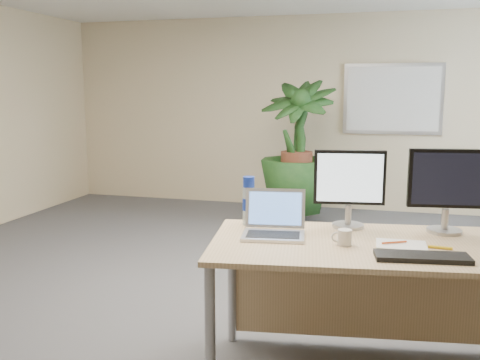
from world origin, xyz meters
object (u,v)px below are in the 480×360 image
(floor_plant, at_px, (297,164))
(monitor_right, at_px, (447,185))
(desk, at_px, (399,268))
(monitor_left, at_px, (349,183))
(laptop, at_px, (274,224))

(floor_plant, distance_m, monitor_right, 3.61)
(desk, relative_size, monitor_left, 4.67)
(desk, xyz_separation_m, laptop, (-0.72, -0.11, 0.24))
(desk, relative_size, monitor_right, 4.48)
(monitor_left, xyz_separation_m, laptop, (-0.41, -0.29, -0.21))
(monitor_left, height_order, laptop, monitor_left)
(floor_plant, relative_size, monitor_right, 2.99)
(floor_plant, bearing_deg, desk, -71.39)
(laptop, bearing_deg, desk, 8.92)
(floor_plant, distance_m, monitor_left, 3.44)
(monitor_right, bearing_deg, desk, -141.53)
(floor_plant, relative_size, monitor_left, 3.12)
(floor_plant, relative_size, laptop, 3.77)
(desk, xyz_separation_m, monitor_right, (0.25, 0.20, 0.47))
(monitor_left, bearing_deg, desk, -29.84)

